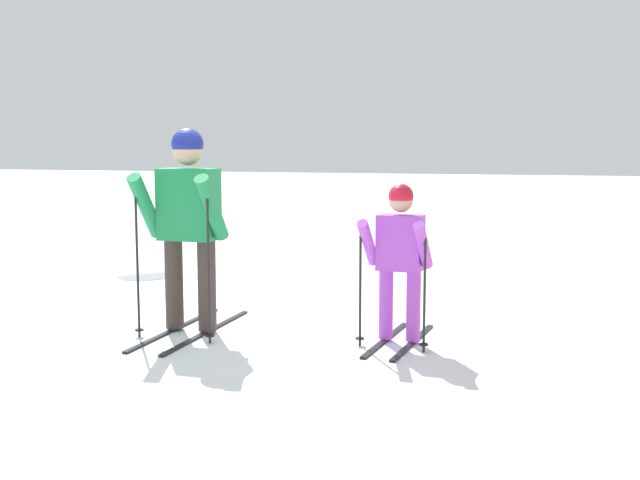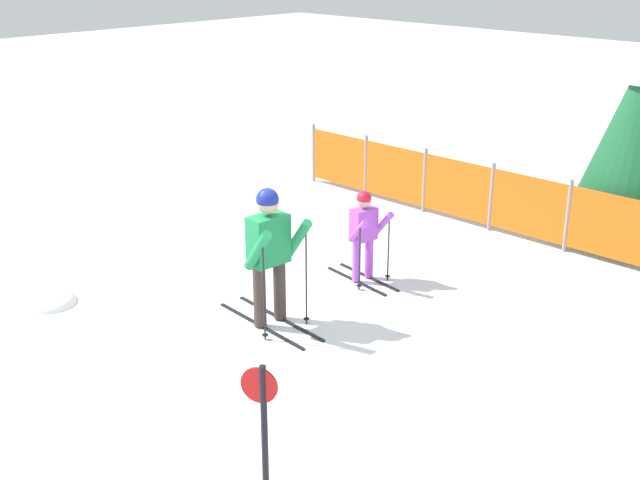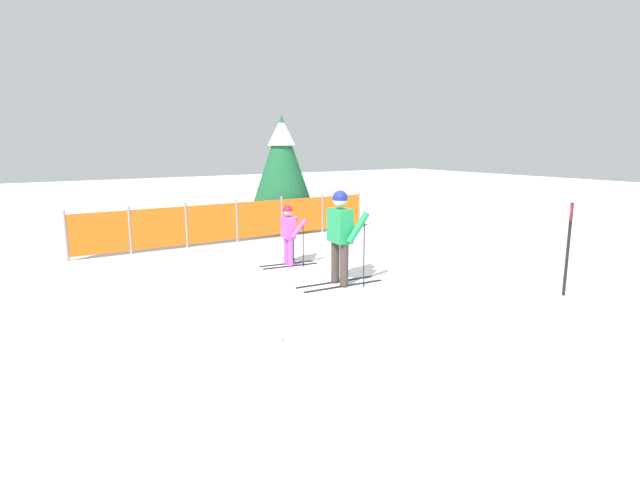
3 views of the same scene
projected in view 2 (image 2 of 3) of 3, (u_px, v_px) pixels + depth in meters
ground_plane at (252, 319)px, 9.75m from camera, size 60.00×60.00×0.00m
skier_adult at (270, 245)px, 9.29m from camera, size 1.62×0.73×1.69m
skier_child at (364, 229)px, 10.60m from camera, size 1.21×0.58×1.26m
safety_fence at (491, 197)px, 12.52m from camera, size 7.89×0.07×1.10m
trail_marker at (264, 438)px, 5.80m from camera, size 0.26×0.14×1.55m
snow_mound at (47, 302)px, 10.22m from camera, size 0.82×0.70×0.33m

